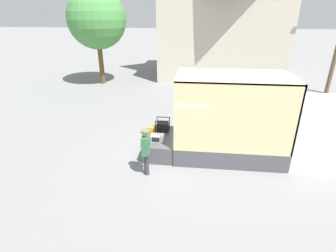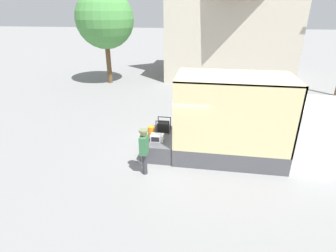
{
  "view_description": "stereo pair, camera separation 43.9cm",
  "coord_description": "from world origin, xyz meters",
  "px_view_note": "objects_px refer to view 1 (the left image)",
  "views": [
    {
      "loc": [
        0.72,
        -9.42,
        5.37
      ],
      "look_at": [
        -0.3,
        -0.2,
        1.24
      ],
      "focal_mm": 28.0,
      "sensor_mm": 36.0,
      "label": 1
    },
    {
      "loc": [
        1.15,
        -9.36,
        5.37
      ],
      "look_at": [
        -0.3,
        -0.2,
        1.24
      ],
      "focal_mm": 28.0,
      "sensor_mm": 36.0,
      "label": 2
    }
  ],
  "objects_px": {
    "orange_bucket": "(151,131)",
    "microwave": "(157,138)",
    "street_tree": "(97,19)",
    "portable_generator": "(163,127)",
    "worker_person": "(146,148)",
    "box_truck": "(273,134)"
  },
  "relations": [
    {
      "from": "orange_bucket",
      "to": "microwave",
      "type": "bearing_deg",
      "value": -53.02
    },
    {
      "from": "street_tree",
      "to": "microwave",
      "type": "bearing_deg",
      "value": -61.05
    },
    {
      "from": "portable_generator",
      "to": "worker_person",
      "type": "relative_size",
      "value": 0.33
    },
    {
      "from": "portable_generator",
      "to": "street_tree",
      "type": "distance_m",
      "value": 12.27
    },
    {
      "from": "microwave",
      "to": "street_tree",
      "type": "distance_m",
      "value": 12.99
    },
    {
      "from": "worker_person",
      "to": "street_tree",
      "type": "bearing_deg",
      "value": 115.56
    },
    {
      "from": "street_tree",
      "to": "worker_person",
      "type": "bearing_deg",
      "value": -64.44
    },
    {
      "from": "worker_person",
      "to": "street_tree",
      "type": "relative_size",
      "value": 0.25
    },
    {
      "from": "portable_generator",
      "to": "worker_person",
      "type": "bearing_deg",
      "value": -98.18
    },
    {
      "from": "microwave",
      "to": "street_tree",
      "type": "xyz_separation_m",
      "value": [
        -6.0,
        10.84,
        3.9
      ]
    },
    {
      "from": "box_truck",
      "to": "microwave",
      "type": "relative_size",
      "value": 12.59
    },
    {
      "from": "portable_generator",
      "to": "worker_person",
      "type": "distance_m",
      "value": 2.2
    },
    {
      "from": "microwave",
      "to": "portable_generator",
      "type": "bearing_deg",
      "value": 83.61
    },
    {
      "from": "box_truck",
      "to": "worker_person",
      "type": "height_order",
      "value": "box_truck"
    },
    {
      "from": "orange_bucket",
      "to": "worker_person",
      "type": "distance_m",
      "value": 1.72
    },
    {
      "from": "portable_generator",
      "to": "street_tree",
      "type": "relative_size",
      "value": 0.08
    },
    {
      "from": "microwave",
      "to": "worker_person",
      "type": "xyz_separation_m",
      "value": [
        -0.21,
        -1.26,
        0.23
      ]
    },
    {
      "from": "box_truck",
      "to": "orange_bucket",
      "type": "height_order",
      "value": "box_truck"
    },
    {
      "from": "box_truck",
      "to": "portable_generator",
      "type": "height_order",
      "value": "box_truck"
    },
    {
      "from": "box_truck",
      "to": "microwave",
      "type": "height_order",
      "value": "box_truck"
    },
    {
      "from": "box_truck",
      "to": "worker_person",
      "type": "relative_size",
      "value": 3.57
    },
    {
      "from": "microwave",
      "to": "portable_generator",
      "type": "distance_m",
      "value": 0.92
    }
  ]
}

